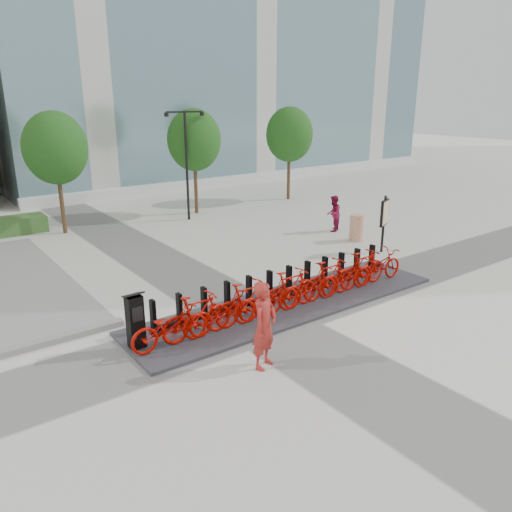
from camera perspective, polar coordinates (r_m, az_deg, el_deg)
ground at (r=13.26m, az=0.36°, el=-7.34°), size 120.00×120.00×0.00m
glass_building at (r=41.92m, az=-6.17°, el=26.50°), size 32.00×16.00×24.00m
tree_1 at (r=22.44m, az=-21.97°, el=11.35°), size 2.60×2.60×5.10m
tree_2 at (r=24.89m, az=-7.09°, el=13.00°), size 2.60×2.60×5.10m
tree_3 at (r=28.31m, az=3.84°, el=13.67°), size 2.60×2.60×5.10m
streetlamp at (r=23.58m, az=-7.98°, el=11.59°), size 2.00×0.20×5.00m
dock_pad at (r=14.20m, az=3.86°, el=-5.44°), size 9.60×2.40×0.08m
dock_rail_posts at (r=14.39m, az=2.87°, el=-3.09°), size 8.02×0.50×0.85m
bike_0 at (r=11.75m, az=-9.81°, el=-7.93°), size 1.93×0.67×1.02m
bike_1 at (r=12.02m, az=-6.75°, el=-6.86°), size 1.88×0.53×1.13m
bike_2 at (r=12.38m, az=-3.84°, el=-6.30°), size 1.93×0.67×1.02m
bike_3 at (r=12.72m, az=-1.10°, el=-5.30°), size 1.88×0.53×1.13m
bike_4 at (r=13.14m, az=1.48°, el=-4.79°), size 1.93×0.67×1.02m
bike_5 at (r=13.54m, az=3.90°, el=-3.87°), size 1.88×0.53×1.13m
bike_6 at (r=14.01m, az=6.15°, el=-3.42°), size 1.93×0.67×1.02m
bike_7 at (r=14.45m, az=8.28°, el=-2.58°), size 1.88×0.53×1.13m
bike_8 at (r=14.96m, az=10.24°, el=-2.20°), size 1.93×0.67×1.02m
bike_9 at (r=15.45m, az=12.11°, el=-1.44°), size 1.88×0.53×1.13m
bike_10 at (r=15.99m, az=13.82°, el=-1.12°), size 1.93×0.67×1.02m
kiosk at (r=11.82m, az=-13.63°, el=-7.18°), size 0.43×0.36×1.39m
worker_red at (r=10.73m, az=0.97°, el=-7.93°), size 0.84×0.72×1.96m
pedestrian at (r=21.88m, az=8.84°, el=4.82°), size 0.96×0.91×1.57m
construction_barrel at (r=20.66m, az=11.41°, el=3.19°), size 0.58×0.58×1.07m
map_sign at (r=19.14m, az=14.46°, el=4.54°), size 0.68×0.37×2.15m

